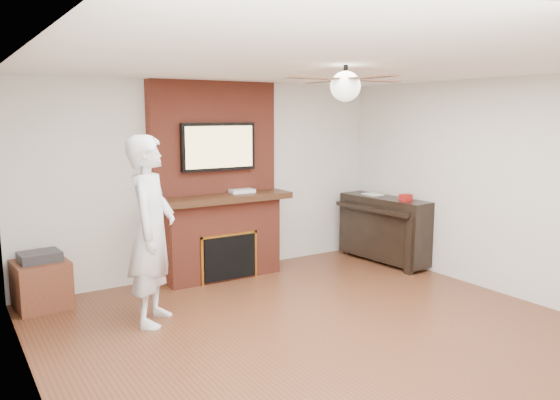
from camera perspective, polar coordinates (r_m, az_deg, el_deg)
room_shell at (r=4.86m, az=6.62°, el=-1.00°), size 5.36×5.86×2.86m
fireplace at (r=7.04m, az=-6.50°, el=-0.01°), size 1.78×0.64×2.50m
tv at (r=6.93m, az=-6.43°, el=5.55°), size 1.00×0.08×0.60m
ceiling_fan at (r=4.79m, az=6.85°, el=11.84°), size 1.21×1.21×0.31m
person at (r=5.55m, az=-13.26°, el=-3.14°), size 0.78×0.83×1.89m
side_table at (r=6.52m, az=-23.67°, el=-7.85°), size 0.58×0.58×0.62m
piano at (r=7.86m, az=10.87°, el=-2.84°), size 0.64×1.45×1.02m
cable_box at (r=7.07m, az=-4.00°, el=0.95°), size 0.33×0.20×0.05m
candle_orange at (r=7.00m, az=-7.16°, el=-7.94°), size 0.07×0.07×0.12m
candle_green at (r=7.00m, az=-6.26°, el=-8.07°), size 0.07×0.07×0.09m
candle_cream at (r=7.19m, az=-4.43°, el=-7.50°), size 0.08×0.08×0.10m
candle_blue at (r=7.23m, az=-3.66°, el=-7.52°), size 0.06×0.06×0.08m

